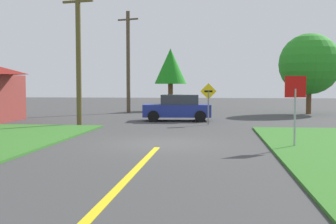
% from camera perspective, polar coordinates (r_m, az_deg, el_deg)
% --- Properties ---
extents(ground_plane, '(120.00, 120.00, 0.00)m').
position_cam_1_polar(ground_plane, '(15.56, -0.97, -4.37)').
color(ground_plane, '#3F3F3F').
extents(lane_stripe_center, '(0.20, 14.00, 0.01)m').
position_cam_1_polar(lane_stripe_center, '(7.85, -8.92, -12.34)').
color(lane_stripe_center, yellow).
rests_on(lane_stripe_center, ground).
extents(stop_sign, '(0.74, 0.16, 2.51)m').
position_cam_1_polar(stop_sign, '(14.99, 17.10, 1.93)').
color(stop_sign, '#9EA0A8').
rests_on(stop_sign, ground).
extents(car_approaching_junction, '(4.27, 2.31, 1.62)m').
position_cam_1_polar(car_approaching_junction, '(25.69, 1.34, 0.58)').
color(car_approaching_junction, navy).
rests_on(car_approaching_junction, ground).
extents(utility_pole_mid, '(1.79, 0.44, 7.31)m').
position_cam_1_polar(utility_pole_mid, '(23.30, -12.21, 7.54)').
color(utility_pole_mid, brown).
rests_on(utility_pole_mid, ground).
extents(utility_pole_far, '(1.76, 0.63, 8.10)m').
position_cam_1_polar(utility_pole_far, '(33.60, -5.49, 7.01)').
color(utility_pole_far, brown).
rests_on(utility_pole_far, ground).
extents(direction_sign, '(0.90, 0.16, 2.31)m').
position_cam_1_polar(direction_sign, '(23.07, 5.57, 1.79)').
color(direction_sign, slate).
rests_on(direction_sign, ground).
extents(oak_tree_left, '(2.80, 2.80, 5.44)m').
position_cam_1_polar(oak_tree_left, '(36.37, 0.34, 6.26)').
color(oak_tree_left, brown).
rests_on(oak_tree_left, ground).
extents(pine_tree_center, '(4.66, 4.66, 6.17)m').
position_cam_1_polar(pine_tree_center, '(33.70, 18.89, 6.26)').
color(pine_tree_center, brown).
rests_on(pine_tree_center, ground).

